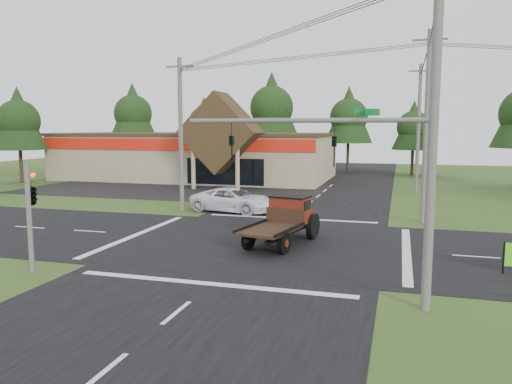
% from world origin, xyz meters
% --- Properties ---
extents(ground, '(120.00, 120.00, 0.00)m').
position_xyz_m(ground, '(0.00, 0.00, 0.00)').
color(ground, '#2C4F1C').
rests_on(ground, ground).
extents(road_ns, '(12.00, 120.00, 0.02)m').
position_xyz_m(road_ns, '(0.00, 0.00, 0.01)').
color(road_ns, black).
rests_on(road_ns, ground).
extents(road_ew, '(120.00, 12.00, 0.02)m').
position_xyz_m(road_ew, '(0.00, 0.00, 0.01)').
color(road_ew, black).
rests_on(road_ew, ground).
extents(parking_apron, '(28.00, 14.00, 0.02)m').
position_xyz_m(parking_apron, '(-14.00, 19.00, 0.01)').
color(parking_apron, black).
rests_on(parking_apron, ground).
extents(cvs_building, '(30.40, 18.20, 9.19)m').
position_xyz_m(cvs_building, '(-15.70, 29.57, 2.78)').
color(cvs_building, tan).
rests_on(cvs_building, ground).
extents(traffic_signal_mast, '(8.12, 0.24, 7.00)m').
position_xyz_m(traffic_signal_mast, '(5.82, -7.50, 4.43)').
color(traffic_signal_mast, '#595651').
rests_on(traffic_signal_mast, ground).
extents(traffic_signal_corner, '(0.53, 2.48, 4.40)m').
position_xyz_m(traffic_signal_corner, '(-7.50, -7.32, 3.52)').
color(traffic_signal_corner, '#595651').
rests_on(traffic_signal_corner, ground).
extents(utility_pole_nr, '(2.00, 0.30, 11.00)m').
position_xyz_m(utility_pole_nr, '(7.50, -7.50, 5.64)').
color(utility_pole_nr, '#595651').
rests_on(utility_pole_nr, ground).
extents(utility_pole_nw, '(2.00, 0.30, 10.50)m').
position_xyz_m(utility_pole_nw, '(-8.00, 8.00, 5.39)').
color(utility_pole_nw, '#595651').
rests_on(utility_pole_nw, ground).
extents(utility_pole_ne, '(2.00, 0.30, 11.50)m').
position_xyz_m(utility_pole_ne, '(8.00, 8.00, 5.89)').
color(utility_pole_ne, '#595651').
rests_on(utility_pole_ne, ground).
extents(utility_pole_n, '(2.00, 0.30, 11.20)m').
position_xyz_m(utility_pole_n, '(8.00, 22.00, 5.74)').
color(utility_pole_n, '#595651').
rests_on(utility_pole_n, ground).
extents(tree_row_a, '(6.72, 6.72, 12.12)m').
position_xyz_m(tree_row_a, '(-30.00, 40.00, 8.05)').
color(tree_row_a, '#332316').
rests_on(tree_row_a, ground).
extents(tree_row_b, '(5.60, 5.60, 10.10)m').
position_xyz_m(tree_row_b, '(-20.00, 42.00, 6.70)').
color(tree_row_b, '#332316').
rests_on(tree_row_b, ground).
extents(tree_row_c, '(7.28, 7.28, 13.13)m').
position_xyz_m(tree_row_c, '(-10.00, 41.00, 8.72)').
color(tree_row_c, '#332316').
rests_on(tree_row_c, ground).
extents(tree_row_d, '(6.16, 6.16, 11.11)m').
position_xyz_m(tree_row_d, '(0.00, 42.00, 7.38)').
color(tree_row_d, '#332316').
rests_on(tree_row_d, ground).
extents(tree_row_e, '(5.04, 5.04, 9.09)m').
position_xyz_m(tree_row_e, '(8.00, 40.00, 6.03)').
color(tree_row_e, '#332316').
rests_on(tree_row_e, ground).
extents(tree_side_w, '(5.60, 5.60, 10.10)m').
position_xyz_m(tree_side_w, '(-32.00, 20.00, 6.70)').
color(tree_side_w, '#332316').
rests_on(tree_side_w, ground).
extents(antique_flatbed_truck, '(3.26, 5.97, 2.36)m').
position_xyz_m(antique_flatbed_truck, '(1.00, -0.09, 1.18)').
color(antique_flatbed_truck, '#54180C').
rests_on(antique_flatbed_truck, ground).
extents(white_pickup, '(6.30, 3.73, 1.64)m').
position_xyz_m(white_pickup, '(-4.41, 8.60, 0.82)').
color(white_pickup, white).
rests_on(white_pickup, ground).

